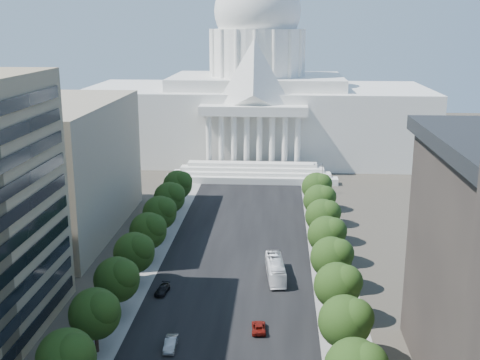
% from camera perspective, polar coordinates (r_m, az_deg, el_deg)
% --- Properties ---
extents(road_asphalt, '(30.00, 260.00, 0.01)m').
position_cam_1_polar(road_asphalt, '(129.04, -0.15, -6.71)').
color(road_asphalt, black).
rests_on(road_asphalt, ground).
extents(sidewalk_left, '(8.00, 260.00, 0.02)m').
position_cam_1_polar(sidewalk_left, '(131.64, -8.48, -6.43)').
color(sidewalk_left, gray).
rests_on(sidewalk_left, ground).
extents(sidewalk_right, '(8.00, 260.00, 0.02)m').
position_cam_1_polar(sidewalk_right, '(129.20, 8.35, -6.84)').
color(sidewalk_right, gray).
rests_on(sidewalk_right, ground).
extents(capitol, '(120.00, 56.00, 73.00)m').
position_cam_1_polar(capitol, '(216.61, 1.61, 7.50)').
color(capitol, white).
rests_on(capitol, ground).
extents(office_block_left_far, '(38.00, 52.00, 30.00)m').
position_cam_1_polar(office_block_left_far, '(145.15, -19.13, 1.10)').
color(office_block_left_far, gray).
rests_on(office_block_left_far, ground).
extents(tree_l_c, '(7.79, 7.60, 9.97)m').
position_cam_1_polar(tree_l_c, '(81.48, -15.98, -15.84)').
color(tree_l_c, '#33261C').
rests_on(tree_l_c, ground).
extents(tree_l_d, '(7.79, 7.60, 9.97)m').
position_cam_1_polar(tree_l_d, '(91.42, -13.44, -12.12)').
color(tree_l_d, '#33261C').
rests_on(tree_l_d, ground).
extents(tree_l_e, '(7.79, 7.60, 9.97)m').
position_cam_1_polar(tree_l_e, '(101.81, -11.46, -9.14)').
color(tree_l_e, '#33261C').
rests_on(tree_l_e, ground).
extents(tree_l_f, '(7.79, 7.60, 9.97)m').
position_cam_1_polar(tree_l_f, '(112.53, -9.88, -6.70)').
color(tree_l_f, '#33261C').
rests_on(tree_l_f, ground).
extents(tree_l_g, '(7.79, 7.60, 9.97)m').
position_cam_1_polar(tree_l_g, '(123.48, -8.58, -4.69)').
color(tree_l_g, '#33261C').
rests_on(tree_l_g, ground).
extents(tree_l_h, '(7.79, 7.60, 9.97)m').
position_cam_1_polar(tree_l_h, '(134.60, -7.51, -3.01)').
color(tree_l_h, '#33261C').
rests_on(tree_l_h, ground).
extents(tree_l_i, '(7.79, 7.60, 9.97)m').
position_cam_1_polar(tree_l_i, '(145.87, -6.60, -1.58)').
color(tree_l_i, '#33261C').
rests_on(tree_l_i, ground).
extents(tree_l_j, '(7.79, 7.60, 9.97)m').
position_cam_1_polar(tree_l_j, '(157.25, -5.82, -0.36)').
color(tree_l_j, '#33261C').
rests_on(tree_l_j, ground).
extents(tree_r_d, '(7.79, 7.60, 9.97)m').
position_cam_1_polar(tree_r_d, '(88.20, 10.15, -12.98)').
color(tree_r_d, '#33261C').
rests_on(tree_r_d, ground).
extents(tree_r_e, '(7.79, 7.60, 9.97)m').
position_cam_1_polar(tree_r_e, '(98.93, 9.41, -9.76)').
color(tree_r_e, '#33261C').
rests_on(tree_r_e, ground).
extents(tree_r_f, '(7.79, 7.60, 9.97)m').
position_cam_1_polar(tree_r_f, '(109.93, 8.83, -7.18)').
color(tree_r_f, '#33261C').
rests_on(tree_r_f, ground).
extents(tree_r_g, '(7.79, 7.60, 9.97)m').
position_cam_1_polar(tree_r_g, '(121.11, 8.37, -5.07)').
color(tree_r_g, '#33261C').
rests_on(tree_r_g, ground).
extents(tree_r_h, '(7.79, 7.60, 9.97)m').
position_cam_1_polar(tree_r_h, '(132.44, 7.98, -3.32)').
color(tree_r_h, '#33261C').
rests_on(tree_r_h, ground).
extents(tree_r_i, '(7.79, 7.60, 9.97)m').
position_cam_1_polar(tree_r_i, '(143.88, 7.66, -1.85)').
color(tree_r_i, '#33261C').
rests_on(tree_r_i, ground).
extents(tree_r_j, '(7.79, 7.60, 9.97)m').
position_cam_1_polar(tree_r_j, '(155.40, 7.38, -0.59)').
color(tree_r_j, '#33261C').
rests_on(tree_r_j, ground).
extents(streetlight_c, '(2.61, 0.44, 9.00)m').
position_cam_1_polar(streetlight_c, '(99.54, 10.30, -10.05)').
color(streetlight_c, gray).
rests_on(streetlight_c, ground).
extents(streetlight_d, '(2.61, 0.44, 9.00)m').
position_cam_1_polar(streetlight_d, '(122.58, 9.05, -5.17)').
color(streetlight_d, gray).
rests_on(streetlight_d, ground).
extents(streetlight_e, '(2.61, 0.44, 9.00)m').
position_cam_1_polar(streetlight_e, '(146.27, 8.21, -1.85)').
color(streetlight_e, gray).
rests_on(streetlight_e, ground).
extents(streetlight_f, '(2.61, 0.44, 9.00)m').
position_cam_1_polar(streetlight_f, '(170.33, 7.60, 0.54)').
color(streetlight_f, gray).
rests_on(streetlight_f, ground).
extents(car_silver, '(1.80, 4.86, 1.59)m').
position_cam_1_polar(car_silver, '(93.25, -6.59, -15.17)').
color(car_silver, '#929499').
rests_on(car_silver, ground).
extents(car_red, '(2.45, 4.84, 1.31)m').
position_cam_1_polar(car_red, '(97.36, 1.79, -13.79)').
color(car_red, maroon).
rests_on(car_red, ground).
extents(car_dark_b, '(2.43, 4.79, 1.33)m').
position_cam_1_polar(car_dark_b, '(110.44, -7.37, -10.29)').
color(car_dark_b, black).
rests_on(car_dark_b, ground).
extents(city_bus, '(4.20, 12.89, 3.53)m').
position_cam_1_polar(city_bus, '(115.52, 3.39, -8.43)').
color(city_bus, white).
rests_on(city_bus, ground).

